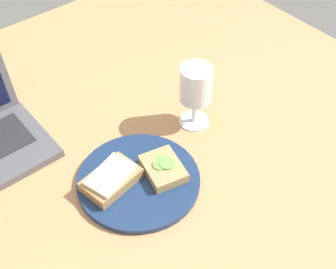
{
  "coord_description": "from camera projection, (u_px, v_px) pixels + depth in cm",
  "views": [
    {
      "loc": [
        -40.45,
        -54.01,
        80.89
      ],
      "look_at": [
        4.69,
        0.74,
        8.0
      ],
      "focal_mm": 50.0,
      "sensor_mm": 36.0,
      "label": 1
    }
  ],
  "objects": [
    {
      "name": "sandwich_with_cucumber",
      "position": [
        163.0,
        168.0,
        0.98
      ],
      "size": [
        9.42,
        11.09,
        2.71
      ],
      "color": "#A88456",
      "rests_on": "plate"
    },
    {
      "name": "wine_glass",
      "position": [
        196.0,
        87.0,
        1.04
      ],
      "size": [
        7.4,
        7.4,
        15.74
      ],
      "color": "white",
      "rests_on": "wooden_table"
    },
    {
      "name": "wooden_table",
      "position": [
        154.0,
        166.0,
        1.04
      ],
      "size": [
        140.0,
        140.0,
        3.0
      ],
      "primitive_type": "cube",
      "color": "#B27F51",
      "rests_on": "ground"
    },
    {
      "name": "plate",
      "position": [
        139.0,
        180.0,
        0.98
      ],
      "size": [
        25.96,
        25.96,
        1.34
      ],
      "primitive_type": "cylinder",
      "color": "navy",
      "rests_on": "wooden_table"
    },
    {
      "name": "sandwich_with_cheese",
      "position": [
        112.0,
        180.0,
        0.96
      ],
      "size": [
        12.79,
        9.35,
        3.16
      ],
      "color": "#937047",
      "rests_on": "plate"
    }
  ]
}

